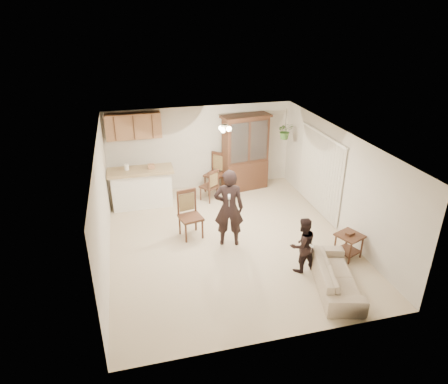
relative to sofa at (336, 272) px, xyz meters
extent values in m
plane|color=#C6B295|center=(-1.60, 2.22, -0.37)|extent=(6.50, 6.50, 0.00)
cube|color=white|center=(-1.60, 2.22, 2.13)|extent=(5.50, 6.50, 0.02)
cube|color=beige|center=(-1.60, 5.47, 0.88)|extent=(5.50, 0.02, 2.50)
cube|color=beige|center=(-1.60, -1.03, 0.88)|extent=(5.50, 0.02, 2.50)
cube|color=beige|center=(-4.35, 2.22, 0.88)|extent=(0.02, 6.50, 2.50)
cube|color=beige|center=(1.15, 2.22, 0.88)|extent=(0.02, 6.50, 2.50)
cube|color=white|center=(-3.45, 4.57, 0.13)|extent=(1.60, 0.55, 1.00)
cube|color=tan|center=(-3.45, 4.57, 0.68)|extent=(1.75, 0.70, 0.08)
cube|color=brown|center=(-3.50, 5.29, 1.73)|extent=(1.50, 0.34, 0.70)
imported|color=#295221|center=(0.70, 4.62, 1.48)|extent=(0.43, 0.37, 0.48)
cylinder|color=black|center=(0.70, 4.62, 1.81)|extent=(0.01, 0.01, 0.65)
imported|color=beige|center=(0.00, 0.00, 0.00)|extent=(1.18, 2.00, 0.73)
imported|color=black|center=(-1.63, 2.08, 0.53)|extent=(0.74, 0.58, 1.80)
imported|color=black|center=(-0.42, 0.70, 0.31)|extent=(0.75, 0.64, 1.35)
cube|color=#3C2015|center=(-0.34, 5.05, 0.08)|extent=(1.40, 0.74, 0.88)
cube|color=#3C2015|center=(-0.34, 5.05, 1.18)|extent=(1.38, 0.68, 1.33)
cube|color=silver|center=(-0.34, 5.05, 1.18)|extent=(1.14, 0.21, 1.16)
cube|color=#3C2015|center=(-0.34, 5.05, 1.87)|extent=(1.51, 0.78, 0.07)
cube|color=#3C2015|center=(0.79, 0.90, 0.17)|extent=(0.66, 0.66, 0.04)
cube|color=#3C2015|center=(0.79, 0.90, -0.21)|extent=(0.56, 0.56, 0.03)
cube|color=#3C2015|center=(0.79, 0.90, 0.22)|extent=(0.22, 0.18, 0.06)
cube|color=#3C2015|center=(-2.43, 2.61, 0.14)|extent=(0.60, 0.60, 0.06)
cube|color=olive|center=(-2.43, 2.61, 0.45)|extent=(0.38, 0.12, 0.44)
cube|color=#3C2015|center=(-2.43, 2.61, 0.74)|extent=(0.47, 0.14, 0.09)
cube|color=#3C2015|center=(-1.28, 5.06, 0.15)|extent=(0.73, 0.73, 0.06)
cube|color=olive|center=(-1.28, 5.06, 0.46)|extent=(0.30, 0.30, 0.45)
cube|color=#3C2015|center=(-1.28, 5.06, 0.75)|extent=(0.36, 0.37, 0.09)
cube|color=#3C2015|center=(-1.58, 4.47, 0.05)|extent=(0.59, 0.59, 0.05)
cube|color=olive|center=(-1.58, 4.47, 0.31)|extent=(0.27, 0.21, 0.37)
cube|color=#3C2015|center=(-1.58, 4.47, 0.55)|extent=(0.33, 0.25, 0.07)
cube|color=white|center=(-1.74, 1.66, 1.06)|extent=(0.09, 0.17, 0.05)
cube|color=white|center=(-0.36, 0.43, 0.38)|extent=(0.05, 0.11, 0.03)
camera|label=1|loc=(-3.70, -5.68, 4.70)|focal=32.00mm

